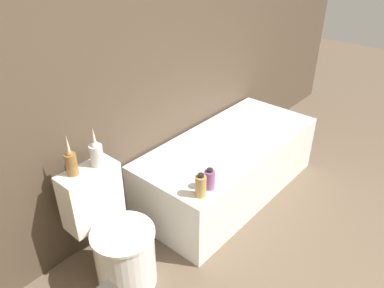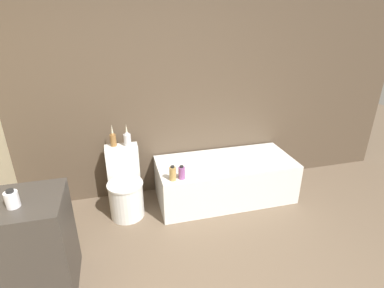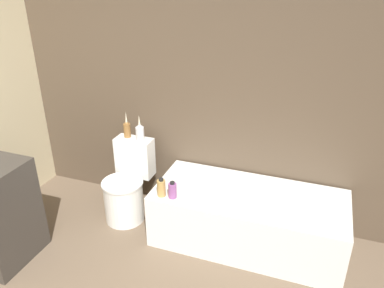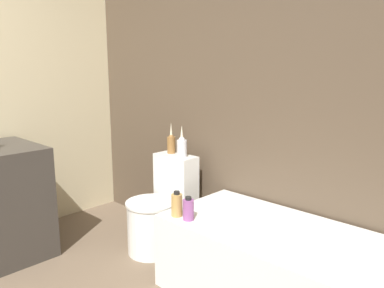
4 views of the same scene
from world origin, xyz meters
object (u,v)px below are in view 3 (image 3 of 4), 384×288
object	(u,v)px
toilet	(127,187)
shampoo_bottle_short	(172,190)
bathtub	(248,218)
vase_silver	(140,132)
vase_gold	(127,129)
shampoo_bottle_tall	(161,188)

from	to	relation	value
toilet	shampoo_bottle_short	distance (m)	0.70
bathtub	toilet	xyz separation A→B (m)	(-1.19, 0.00, 0.06)
toilet	vase_silver	distance (m)	0.56
toilet	vase_gold	xyz separation A→B (m)	(-0.08, 0.22, 0.52)
vase_gold	vase_silver	size ratio (longest dim) A/B	1.01
vase_silver	shampoo_bottle_tall	distance (m)	0.68
bathtub	vase_silver	distance (m)	1.27
vase_silver	shampoo_bottle_short	world-z (taller)	vase_silver
shampoo_bottle_short	shampoo_bottle_tall	bearing A→B (deg)	-176.23
bathtub	toilet	bearing A→B (deg)	179.80
bathtub	shampoo_bottle_tall	bearing A→B (deg)	-158.76
bathtub	vase_gold	world-z (taller)	vase_gold
shampoo_bottle_tall	vase_gold	bearing A→B (deg)	139.35
vase_gold	vase_silver	xyz separation A→B (m)	(0.15, -0.03, 0.00)
vase_silver	bathtub	bearing A→B (deg)	-9.75
shampoo_bottle_short	bathtub	bearing A→B (deg)	23.82
bathtub	shampoo_bottle_short	size ratio (longest dim) A/B	10.74
bathtub	vase_silver	bearing A→B (deg)	170.25
vase_gold	vase_silver	world-z (taller)	vase_gold
bathtub	toilet	world-z (taller)	toilet
vase_silver	shampoo_bottle_tall	xyz separation A→B (m)	(0.42, -0.46, -0.26)
shampoo_bottle_tall	shampoo_bottle_short	distance (m)	0.10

